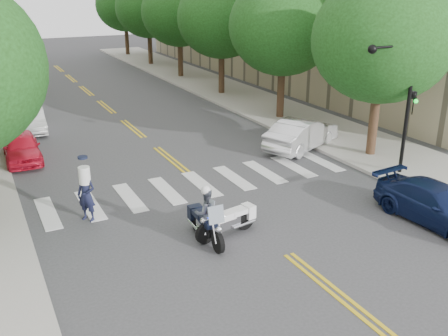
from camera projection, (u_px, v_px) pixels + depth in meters
ground at (288, 255)px, 15.51m from camera, size 140.00×140.00×0.00m
sidewalk_right at (230, 93)px, 37.88m from camera, size 5.00×60.00×0.15m
tree_r_0 at (382, 39)px, 22.33m from camera, size 6.40×6.40×8.45m
tree_r_1 at (283, 26)px, 29.00m from camera, size 6.40×6.40×8.45m
tree_r_2 at (221, 18)px, 35.67m from camera, size 6.40×6.40×8.45m
tree_r_3 at (179, 12)px, 42.34m from camera, size 6.40×6.40×8.45m
tree_r_4 at (148, 8)px, 49.01m from camera, size 6.40×6.40×8.45m
tree_r_5 at (125, 5)px, 55.68m from camera, size 6.40×6.40×8.45m
traffic_signal_pole at (402, 92)px, 20.42m from camera, size 2.82×0.42×6.00m
motorcycle_police at (206, 216)px, 16.13m from camera, size 0.81×2.37×1.93m
motorcycle_parked at (231, 220)px, 16.60m from camera, size 2.36×0.84×1.53m
officer_standing at (86, 195)px, 17.44m from camera, size 0.81×0.83×1.93m
convertible at (302, 134)px, 25.10m from camera, size 5.04×3.45×1.57m
sedan_blue at (437, 205)px, 17.35m from camera, size 2.26×4.84×1.37m
parked_car_a at (22, 147)px, 23.42m from camera, size 1.72×4.03×1.36m
parked_car_b at (32, 121)px, 28.08m from camera, size 1.54×3.91×1.27m
parked_car_c at (20, 101)px, 32.65m from camera, size 2.27×4.67×1.28m
parked_car_d at (1, 100)px, 33.03m from camera, size 1.85×4.32×1.24m
parked_car_e at (7, 76)px, 41.14m from camera, size 1.81×4.04×1.35m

